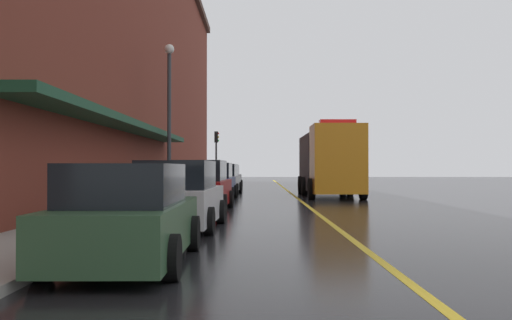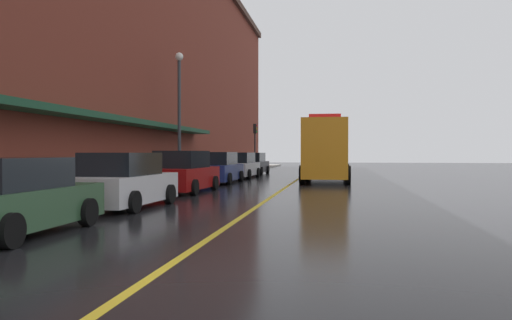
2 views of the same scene
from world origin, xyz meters
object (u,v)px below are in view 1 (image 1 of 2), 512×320
parked_car_0 (127,217)px  parking_meter_0 (205,174)px  parking_meter_3 (193,176)px  utility_truck (328,162)px  parked_car_2 (200,187)px  parking_meter_2 (204,174)px  parked_car_4 (222,180)px  parked_car_3 (212,182)px  parked_car_1 (177,197)px  parked_car_5 (225,178)px  parking_meter_1 (175,178)px  street_lamp_left (168,104)px  traffic_light_near (215,147)px

parked_car_0 → parking_meter_0: 29.01m
parking_meter_3 → utility_truck: bearing=-3.1°
parked_car_2 → parking_meter_2: bearing=6.5°
parked_car_0 → parked_car_4: (0.11, 23.54, 0.05)m
utility_truck → parking_meter_2: (-7.16, 6.82, -0.73)m
parked_car_3 → parked_car_1: bearing=-178.7°
parked_car_5 → parking_meter_3: bearing=171.7°
parking_meter_1 → street_lamp_left: (-0.60, 2.02, 3.34)m
utility_truck → street_lamp_left: (-7.76, -4.34, 2.61)m
parked_car_2 → parked_car_3: size_ratio=1.00×
parking_meter_2 → parked_car_4: bearing=-71.8°
parked_car_2 → utility_truck: 11.41m
parked_car_1 → street_lamp_left: (-2.00, 11.54, 3.61)m
parking_meter_3 → parked_car_5: bearing=80.1°
street_lamp_left → traffic_light_near: 21.12m
parked_car_4 → utility_truck: utility_truck is taller
utility_truck → street_lamp_left: street_lamp_left is taller
parked_car_3 → street_lamp_left: street_lamp_left is taller
parked_car_0 → traffic_light_near: size_ratio=1.05×
parking_meter_1 → parked_car_5: bearing=84.7°
parked_car_5 → parked_car_1: bearing=-178.2°
parking_meter_2 → street_lamp_left: bearing=-93.1°
utility_truck → parking_meter_3: bearing=-93.1°
parked_car_1 → parked_car_4: 18.38m
parking_meter_2 → traffic_light_near: bearing=89.6°
parked_car_1 → parking_meter_3: bearing=7.0°
parking_meter_2 → street_lamp_left: size_ratio=0.19×
parked_car_1 → parked_car_0: bearing=-178.9°
traffic_light_near → parking_meter_2: bearing=-90.4°
parked_car_5 → utility_truck: (5.83, -8.02, 1.00)m
parked_car_5 → parking_meter_0: 1.36m
parking_meter_1 → traffic_light_near: bearing=89.8°
parked_car_1 → utility_truck: utility_truck is taller
parked_car_1 → parking_meter_2: size_ratio=3.33×
parking_meter_0 → parked_car_1: bearing=-86.6°
parked_car_4 → parking_meter_1: size_ratio=3.63×
parked_car_0 → parking_meter_2: 27.89m
parking_meter_3 → street_lamp_left: 5.82m
utility_truck → parking_meter_1: bearing=-48.4°
parked_car_5 → street_lamp_left: (-1.93, -12.36, 3.61)m
parked_car_3 → street_lamp_left: 4.21m
parked_car_1 → utility_truck: (5.77, 15.88, 1.00)m
parked_car_1 → parked_car_4: bearing=2.0°
parked_car_2 → parking_meter_0: size_ratio=3.62×
parked_car_3 → traffic_light_near: traffic_light_near is taller
parked_car_2 → parking_meter_2: 16.67m
traffic_light_near → parking_meter_0: bearing=-90.4°
parked_car_0 → parking_meter_3: parked_car_0 is taller
parking_meter_2 → parked_car_5: bearing=42.0°
parking_meter_0 → parked_car_4: bearing=-75.4°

